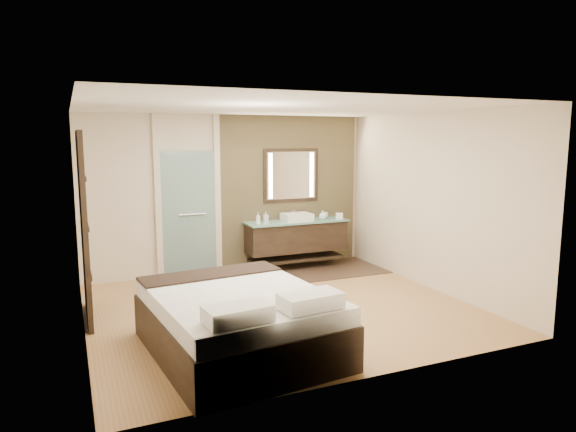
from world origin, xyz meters
name	(u,v)px	position (x,y,z in m)	size (l,w,h in m)	color
floor	(281,308)	(0.00, 0.00, 0.00)	(5.00, 5.00, 0.00)	#A67045
tile_strip	(277,275)	(0.60, 1.60, 0.01)	(3.80, 1.30, 0.01)	#3A2C1F
stone_wall	(290,192)	(1.10, 2.21, 1.35)	(2.60, 0.08, 2.70)	#A18B5C
vanity	(296,236)	(1.10, 1.92, 0.58)	(1.85, 0.55, 0.88)	black
mirror_unit	(291,175)	(1.10, 2.16, 1.65)	(1.06, 0.04, 0.96)	black
frosted_door	(189,209)	(-0.75, 2.20, 1.14)	(1.10, 0.12, 2.70)	#A9D6D2
shoji_partition	(84,226)	(-2.43, 0.60, 1.21)	(0.06, 1.20, 2.40)	black
bed	(239,321)	(-0.97, -1.16, 0.35)	(1.94, 2.33, 0.84)	black
bath_mat	(289,288)	(0.45, 0.75, 0.02)	(0.72, 0.50, 0.02)	white
waste_bin	(244,277)	(-0.10, 1.28, 0.12)	(0.19, 0.19, 0.24)	black
tissue_box	(339,216)	(1.89, 1.80, 0.92)	(0.12, 0.12, 0.10)	white
soap_bottle_a	(258,219)	(0.33, 1.80, 0.97)	(0.08, 0.08, 0.20)	silver
soap_bottle_b	(266,216)	(0.56, 2.04, 0.95)	(0.08, 0.08, 0.17)	#B2B2B2
soap_bottle_c	(323,215)	(1.57, 1.83, 0.95)	(0.13, 0.13, 0.17)	silver
cup	(324,215)	(1.68, 1.96, 0.92)	(0.14, 0.14, 0.11)	silver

